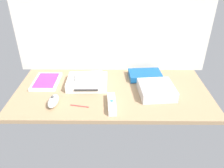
{
  "coord_description": "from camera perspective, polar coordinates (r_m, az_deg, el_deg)",
  "views": [
    {
      "loc": [
        0.78,
        -96.36,
        61.02
      ],
      "look_at": [
        0.0,
        0.0,
        4.0
      ],
      "focal_mm": 35.22,
      "sensor_mm": 36.0,
      "label": 1
    }
  ],
  "objects": [
    {
      "name": "game_console",
      "position": [
        1.18,
        -6.4,
        0.53
      ],
      "size": [
        21.21,
        16.71,
        4.4
      ],
      "rotation": [
        0.0,
        0.0,
        0.01
      ],
      "color": "white",
      "rests_on": "ground_plane"
    },
    {
      "name": "remote_wand",
      "position": [
        1.02,
        -0.1,
        -5.15
      ],
      "size": [
        4.53,
        15.0,
        3.4
      ],
      "rotation": [
        0.0,
        0.0,
        0.06
      ],
      "color": "white",
      "rests_on": "ground_plane"
    },
    {
      "name": "stylus_pen",
      "position": [
        1.04,
        -8.42,
        -5.57
      ],
      "size": [
        8.97,
        2.38,
        0.7
      ],
      "primitive_type": "cylinder",
      "rotation": [
        0.0,
        1.57,
        2.95
      ],
      "color": "red",
      "rests_on": "ground_plane"
    },
    {
      "name": "mini_computer",
      "position": [
        1.12,
        11.47,
        -1.49
      ],
      "size": [
        18.48,
        18.48,
        5.3
      ],
      "rotation": [
        0.0,
        0.0,
        0.09
      ],
      "color": "silver",
      "rests_on": "ground_plane"
    },
    {
      "name": "network_router",
      "position": [
        1.26,
        8.56,
        2.27
      ],
      "size": [
        18.85,
        13.35,
        3.4
      ],
      "rotation": [
        0.0,
        0.0,
        0.08
      ],
      "color": "#145193",
      "rests_on": "ground_plane"
    },
    {
      "name": "back_wall",
      "position": [
        1.24,
        0.1,
        17.12
      ],
      "size": [
        110.0,
        1.2,
        64.0
      ],
      "primitive_type": "cube",
      "color": "silver",
      "rests_on": "ground"
    },
    {
      "name": "remote_classic_pad",
      "position": [
        1.17,
        -5.94,
        2.06
      ],
      "size": [
        15.22,
        9.6,
        2.4
      ],
      "rotation": [
        0.0,
        0.0,
        0.11
      ],
      "color": "white",
      "rests_on": "game_console"
    },
    {
      "name": "game_case",
      "position": [
        1.26,
        -16.65,
        0.68
      ],
      "size": [
        13.63,
        19.02,
        1.56
      ],
      "rotation": [
        0.0,
        0.0,
        0.0
      ],
      "color": "white",
      "rests_on": "ground_plane"
    },
    {
      "name": "ground_plane",
      "position": [
        1.15,
        0.0,
        -2.15
      ],
      "size": [
        100.0,
        48.0,
        2.0
      ],
      "primitive_type": "cube",
      "color": "#9E7F5B",
      "rests_on": "ground"
    },
    {
      "name": "remote_nunchuk",
      "position": [
        1.06,
        -15.0,
        -4.29
      ],
      "size": [
        5.03,
        10.26,
        5.1
      ],
      "rotation": [
        0.0,
        0.0,
        -0.06
      ],
      "color": "white",
      "rests_on": "ground_plane"
    }
  ]
}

